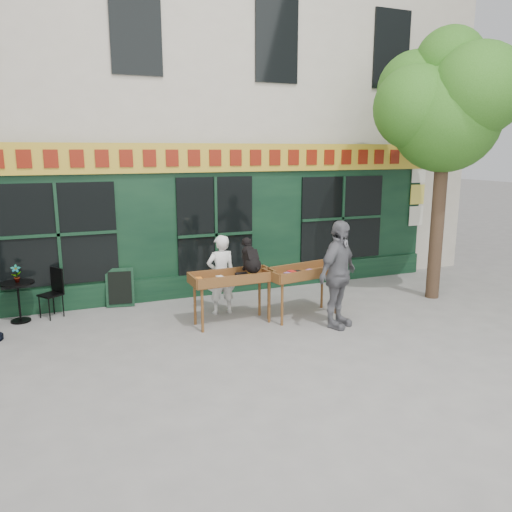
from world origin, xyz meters
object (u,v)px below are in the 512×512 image
at_px(dog, 251,255).
at_px(book_cart_right, 304,275).
at_px(bistro_table, 18,294).
at_px(man_right, 338,275).
at_px(woman, 221,275).
at_px(book_cart_center, 232,281).

xyz_separation_m(dog, book_cart_right, (1.06, -0.07, -0.47)).
bearing_deg(bistro_table, dog, -22.18).
relative_size(book_cart_right, man_right, 0.81).
distance_m(dog, book_cart_right, 1.16).
height_order(woman, book_cart_right, woman).
height_order(dog, bistro_table, dog).
bearing_deg(book_cart_center, book_cart_right, -6.56).
height_order(dog, woman, dog).
distance_m(dog, man_right, 1.61).
xyz_separation_m(book_cart_right, man_right, (0.30, -0.75, 0.15)).
bearing_deg(dog, man_right, -32.88).
relative_size(dog, book_cart_right, 0.38).
bearing_deg(woman, dog, 114.76).
bearing_deg(dog, book_cart_center, 170.07).
distance_m(dog, bistro_table, 4.39).
height_order(book_cart_center, woman, woman).
relative_size(book_cart_center, man_right, 0.78).
bearing_deg(bistro_table, book_cart_center, -23.42).
distance_m(book_cart_center, book_cart_right, 1.41).
bearing_deg(woman, bistro_table, -16.13).
bearing_deg(bistro_table, man_right, -24.56).
distance_m(man_right, bistro_table, 5.91).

